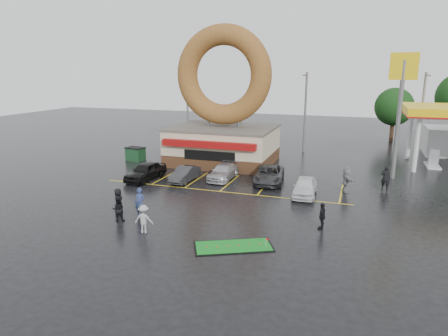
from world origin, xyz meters
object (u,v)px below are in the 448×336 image
(car_white, at_px, (305,187))
(dumpster, at_px, (135,154))
(shell_sign, at_px, (401,93))
(streetlight_left, at_px, (187,108))
(car_black, at_px, (146,171))
(car_grey, at_px, (269,175))
(streetlight_right, at_px, (422,113))
(car_dgrey, at_px, (185,174))
(streetlight_mid, at_px, (305,110))
(car_silver, at_px, (223,172))
(donut_shop, at_px, (223,119))
(person_cameraman, at_px, (322,216))
(person_blue, at_px, (140,203))
(putting_green, at_px, (233,246))

(car_white, distance_m, dumpster, 19.52)
(shell_sign, xyz_separation_m, streetlight_left, (-23.00, 7.92, -2.60))
(car_black, bearing_deg, car_grey, 20.98)
(streetlight_right, relative_size, car_dgrey, 2.37)
(streetlight_mid, bearing_deg, car_silver, -109.43)
(donut_shop, relative_size, streetlight_right, 1.50)
(donut_shop, height_order, streetlight_right, donut_shop)
(car_silver, bearing_deg, car_grey, 3.50)
(dumpster, bearing_deg, car_white, -9.71)
(car_dgrey, bearing_deg, streetlight_left, 115.89)
(car_dgrey, relative_size, person_cameraman, 2.33)
(car_silver, bearing_deg, person_blue, -100.03)
(car_dgrey, height_order, car_silver, car_silver)
(car_dgrey, distance_m, person_blue, 8.78)
(streetlight_left, bearing_deg, person_cameraman, -49.88)
(streetlight_left, height_order, person_cameraman, streetlight_left)
(dumpster, distance_m, putting_green, 23.21)
(streetlight_left, bearing_deg, car_black, -79.47)
(streetlight_mid, distance_m, putting_green, 27.16)
(streetlight_mid, bearing_deg, dumpster, -148.06)
(streetlight_left, distance_m, person_cameraman, 28.60)
(streetlight_mid, bearing_deg, donut_shop, -131.38)
(car_black, distance_m, putting_green, 15.24)
(car_silver, bearing_deg, dumpster, 161.11)
(car_dgrey, relative_size, car_white, 0.92)
(car_black, bearing_deg, streetlight_left, 107.13)
(streetlight_mid, xyz_separation_m, car_grey, (-0.93, -13.79, -4.09))
(dumpster, xyz_separation_m, putting_green, (16.04, -16.76, -0.62))
(streetlight_left, xyz_separation_m, person_cameraman, (18.25, -21.66, -3.97))
(putting_green, bearing_deg, person_blue, 161.74)
(streetlight_right, bearing_deg, person_blue, -126.69)
(car_dgrey, xyz_separation_m, car_silver, (2.87, 1.73, 0.01))
(streetlight_right, xyz_separation_m, car_silver, (-16.93, -14.97, -4.15))
(car_silver, xyz_separation_m, person_blue, (-2.03, -10.47, 0.34))
(streetlight_left, xyz_separation_m, streetlight_mid, (14.00, 1.00, 0.00))
(streetlight_right, distance_m, car_dgrey, 26.23)
(shell_sign, relative_size, streetlight_mid, 1.18)
(shell_sign, height_order, car_grey, shell_sign)
(streetlight_mid, height_order, person_blue, streetlight_mid)
(dumpster, bearing_deg, person_blue, -48.19)
(car_black, bearing_deg, car_white, 6.26)
(car_grey, xyz_separation_m, car_white, (3.33, -2.70, 0.01))
(donut_shop, height_order, streetlight_left, donut_shop)
(shell_sign, height_order, streetlight_left, shell_sign)
(car_silver, relative_size, putting_green, 0.97)
(shell_sign, height_order, car_dgrey, shell_sign)
(car_black, height_order, car_white, car_black)
(donut_shop, xyz_separation_m, car_silver, (2.07, -6.02, -3.83))
(donut_shop, xyz_separation_m, person_cameraman, (11.25, -14.72, -3.65))
(shell_sign, distance_m, putting_green, 21.26)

